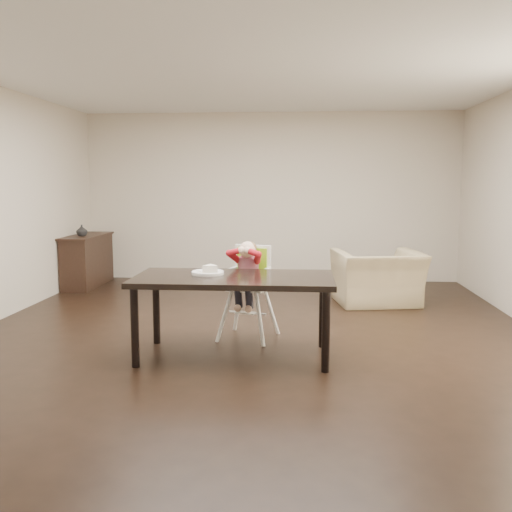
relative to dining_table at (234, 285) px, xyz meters
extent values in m
plane|color=black|center=(0.11, 0.68, -0.67)|extent=(7.00, 7.00, 0.00)
cube|color=beige|center=(0.11, 4.18, 0.68)|extent=(6.00, 0.02, 2.70)
cube|color=beige|center=(0.11, -2.82, 0.68)|extent=(6.00, 0.02, 2.70)
cube|color=white|center=(0.11, 0.68, 2.03)|extent=(6.00, 7.00, 0.02)
cube|color=black|center=(0.00, 0.00, 0.05)|extent=(1.80, 0.90, 0.05)
cylinder|color=black|center=(-0.82, -0.37, -0.32)|extent=(0.07, 0.07, 0.70)
cylinder|color=black|center=(0.82, -0.37, -0.32)|extent=(0.07, 0.07, 0.70)
cylinder|color=black|center=(-0.82, 0.37, -0.32)|extent=(0.07, 0.07, 0.70)
cylinder|color=black|center=(0.82, 0.37, -0.32)|extent=(0.07, 0.07, 0.70)
cylinder|color=white|center=(-0.16, 0.50, -0.40)|extent=(0.05, 0.05, 0.53)
cylinder|color=white|center=(0.21, 0.41, -0.40)|extent=(0.05, 0.05, 0.53)
cylinder|color=white|center=(-0.06, 0.87, -0.40)|extent=(0.05, 0.05, 0.53)
cylinder|color=white|center=(0.30, 0.77, -0.40)|extent=(0.05, 0.05, 0.53)
cube|color=white|center=(0.07, 0.64, -0.14)|extent=(0.45, 0.43, 0.05)
cube|color=#87C519|center=(0.07, 0.64, -0.11)|extent=(0.37, 0.35, 0.03)
cube|color=white|center=(0.11, 0.78, 0.08)|extent=(0.38, 0.14, 0.40)
cube|color=#87C519|center=(0.10, 0.75, 0.07)|extent=(0.32, 0.10, 0.36)
cube|color=black|center=(0.02, 0.70, 0.07)|extent=(0.07, 0.17, 0.02)
cube|color=black|center=(0.14, 0.67, 0.07)|extent=(0.07, 0.17, 0.02)
cylinder|color=maroon|center=(0.07, 0.64, 0.04)|extent=(0.27, 0.27, 0.26)
sphere|color=beige|center=(0.07, 0.62, 0.25)|extent=(0.21, 0.21, 0.17)
ellipsoid|color=brown|center=(0.07, 0.64, 0.26)|extent=(0.21, 0.20, 0.13)
sphere|color=beige|center=(0.01, 0.54, 0.25)|extent=(0.09, 0.09, 0.08)
sphere|color=beige|center=(0.08, 0.52, 0.25)|extent=(0.09, 0.09, 0.08)
cylinder|color=white|center=(-0.25, 0.09, 0.09)|extent=(0.38, 0.38, 0.02)
torus|color=white|center=(-0.25, 0.09, 0.10)|extent=(0.38, 0.38, 0.02)
imported|color=tan|center=(1.61, 2.39, -0.20)|extent=(1.18, 0.87, 0.94)
cube|color=black|center=(-2.67, 3.38, -0.29)|extent=(0.40, 1.20, 0.76)
cube|color=black|center=(-2.67, 3.38, 0.10)|extent=(0.44, 1.26, 0.03)
imported|color=#99999E|center=(-2.67, 3.20, 0.20)|extent=(0.19, 0.20, 0.16)
camera|label=1|loc=(0.60, -5.06, 0.93)|focal=40.00mm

